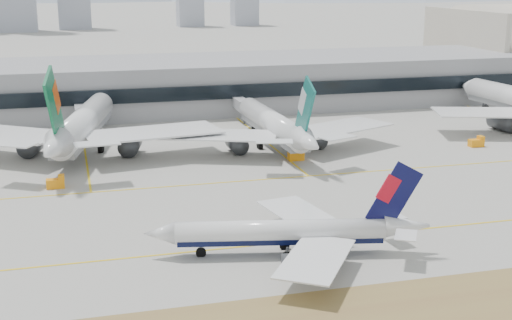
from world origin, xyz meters
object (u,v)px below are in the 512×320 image
object	(u,v)px
widebody_cathay	(275,126)
terminal	(181,84)
widebody_eva	(81,127)
taxiing_airliner	(291,233)

from	to	relation	value
widebody_cathay	terminal	xyz separation A→B (m)	(-13.09, 59.96, 1.98)
widebody_cathay	widebody_eva	bearing A→B (deg)	79.60
widebody_eva	widebody_cathay	distance (m)	45.56
widebody_cathay	terminal	bearing A→B (deg)	10.95
taxiing_airliner	widebody_cathay	xyz separation A→B (m)	(16.75, 64.74, 2.04)
widebody_cathay	terminal	distance (m)	61.41
widebody_eva	terminal	size ratio (longest dim) A/B	0.23
widebody_cathay	terminal	size ratio (longest dim) A/B	0.21
taxiing_airliner	terminal	world-z (taller)	terminal
widebody_eva	widebody_cathay	bearing A→B (deg)	-86.00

